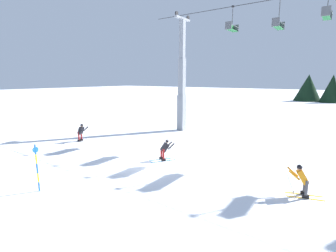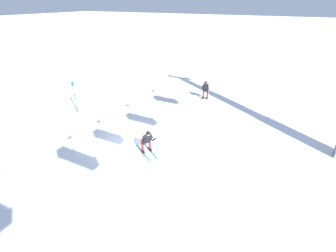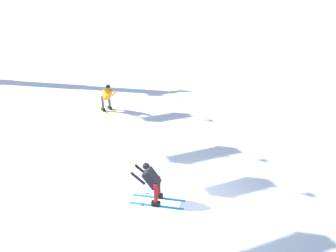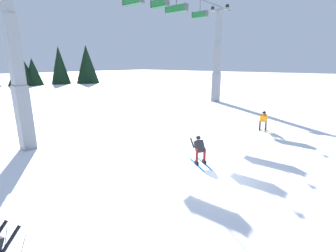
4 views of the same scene
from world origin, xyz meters
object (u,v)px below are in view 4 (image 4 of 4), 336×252
Objects in this scene: skier_carving_main at (199,148)px; chairlift_seat_middle at (159,3)px; lift_tower_far at (217,64)px; skier_distant_downhill at (263,119)px; chairlift_seat_second at (132,0)px; chairlift_seat_fourth at (176,9)px; chairlift_seat_farthest at (200,14)px; lift_tower_near at (16,64)px.

chairlift_seat_middle is (7.66, 9.01, 9.14)m from skier_carving_main.
chairlift_seat_middle is at bearing 49.62° from skier_carving_main.
lift_tower_far reaches higher than skier_distant_downhill.
skier_distant_downhill is (3.77, -9.56, -8.75)m from chairlift_seat_second.
chairlift_seat_second is 5.65m from chairlift_seat_fourth.
lift_tower_far is 6.70× the size of skier_distant_downhill.
chairlift_seat_second and chairlift_seat_middle have the same top height.
chairlift_seat_second reaches higher than skier_distant_downhill.
skier_carving_main is 14.95m from chairlift_seat_middle.
chairlift_seat_fourth is at bearing 78.92° from skier_distant_downhill.
skier_carving_main is at bearing 176.20° from skier_distant_downhill.
chairlift_seat_fourth is 1.24× the size of chairlift_seat_farthest.
chairlift_seat_second is at bearing 180.00° from lift_tower_far.
chairlift_seat_farthest reaches higher than skier_carving_main.
chairlift_seat_middle is at bearing -0.00° from lift_tower_near.
lift_tower_far is 15.34m from chairlift_seat_second.
lift_tower_near is 4.99× the size of chairlift_seat_fourth.
skier_carving_main is 1.00× the size of skier_distant_downhill.
chairlift_seat_middle and chairlift_seat_farthest have the same top height.
chairlift_seat_fourth is at bearing -0.00° from lift_tower_near.
lift_tower_far reaches higher than chairlift_seat_middle.
skier_carving_main is at bearing -138.27° from chairlift_seat_fourth.
skier_carving_main is 8.25m from skier_distant_downhill.
chairlift_seat_second is 1.17× the size of chairlift_seat_middle.
chairlift_seat_fourth is 13.27m from skier_distant_downhill.
chairlift_seat_middle is 6.72m from chairlift_seat_farthest.
skier_distant_downhill is at bearing -37.08° from lift_tower_near.
skier_distant_downhill is (0.57, -9.56, -9.06)m from chairlift_seat_middle.
chairlift_seat_fourth is 1.34× the size of skier_distant_downhill.
skier_carving_main is 0.15× the size of lift_tower_far.
chairlift_seat_fourth is (-8.91, 0.00, 5.10)m from lift_tower_far.
lift_tower_near is 23.43m from lift_tower_far.
chairlift_seat_second is (-14.56, 0.00, 4.84)m from lift_tower_far.
chairlift_seat_middle is at bearing 93.40° from skier_distant_downhill.
lift_tower_far reaches higher than chairlift_seat_second.
chairlift_seat_farthest is (-4.63, 0.00, 5.20)m from lift_tower_far.
skier_distant_downhill is at bearing -86.60° from chairlift_seat_middle.
chairlift_seat_fourth is at bearing 41.73° from skier_carving_main.
skier_carving_main is at bearing -63.89° from lift_tower_near.
skier_carving_main is at bearing -154.65° from lift_tower_far.
lift_tower_near is at bearing 180.00° from lift_tower_far.
lift_tower_far is 4.99× the size of chairlift_seat_fourth.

